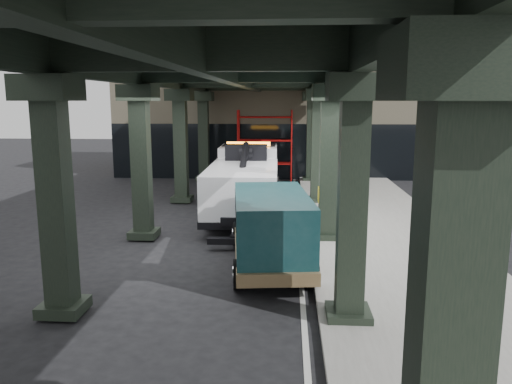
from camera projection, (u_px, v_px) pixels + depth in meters
The scene contains 8 objects.
ground at pixel (241, 260), 14.35m from camera, with size 90.00×90.00×0.00m, color black.
sidewalk at pixel (386, 241), 16.01m from camera, with size 5.00×40.00×0.15m, color gray.
lane_stripe at pixel (299, 241), 16.20m from camera, with size 0.12×38.00×0.01m, color silver.
viaduct at pixel (233, 69), 15.35m from camera, with size 7.40×32.00×6.40m.
building at pixel (299, 108), 33.13m from camera, with size 22.00×10.00×8.00m, color #C6B793.
scaffolding at pixel (265, 144), 28.34m from camera, with size 3.08×0.88×4.00m.
tow_truck at pixel (246, 179), 19.97m from camera, with size 2.81×8.88×2.89m.
towed_van at pixel (271, 227), 13.53m from camera, with size 2.55×5.33×2.09m.
Camera 1 is at (1.34, -13.70, 4.50)m, focal length 35.00 mm.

